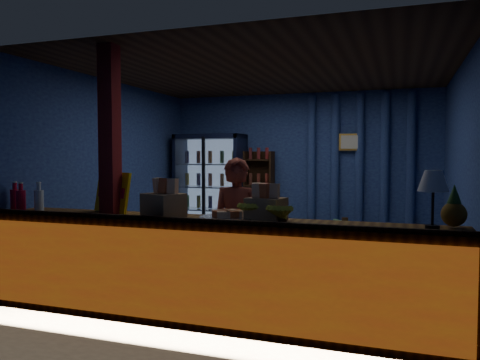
{
  "coord_description": "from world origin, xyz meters",
  "views": [
    {
      "loc": [
        1.64,
        -5.82,
        1.53
      ],
      "look_at": [
        -0.29,
        -0.2,
        1.22
      ],
      "focal_mm": 35.0,
      "sensor_mm": 36.0,
      "label": 1
    }
  ],
  "objects_px": {
    "green_chair": "(329,237)",
    "table_lamp": "(433,183)",
    "shopkeeper": "(237,232)",
    "pastry_tray": "(228,216)"
  },
  "relations": [
    {
      "from": "green_chair",
      "to": "table_lamp",
      "type": "relative_size",
      "value": 1.24
    },
    {
      "from": "shopkeeper",
      "to": "green_chair",
      "type": "bearing_deg",
      "value": 73.11
    },
    {
      "from": "green_chair",
      "to": "pastry_tray",
      "type": "distance_m",
      "value": 3.4
    },
    {
      "from": "table_lamp",
      "to": "pastry_tray",
      "type": "bearing_deg",
      "value": 179.0
    },
    {
      "from": "green_chair",
      "to": "pastry_tray",
      "type": "relative_size",
      "value": 1.11
    },
    {
      "from": "shopkeeper",
      "to": "pastry_tray",
      "type": "bearing_deg",
      "value": -86.23
    },
    {
      "from": "pastry_tray",
      "to": "table_lamp",
      "type": "distance_m",
      "value": 1.74
    },
    {
      "from": "green_chair",
      "to": "shopkeeper",
      "type": "bearing_deg",
      "value": 40.07
    },
    {
      "from": "green_chair",
      "to": "table_lamp",
      "type": "xyz_separation_m",
      "value": [
        1.27,
        -3.33,
        1.05
      ]
    },
    {
      "from": "green_chair",
      "to": "table_lamp",
      "type": "height_order",
      "value": "table_lamp"
    }
  ]
}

